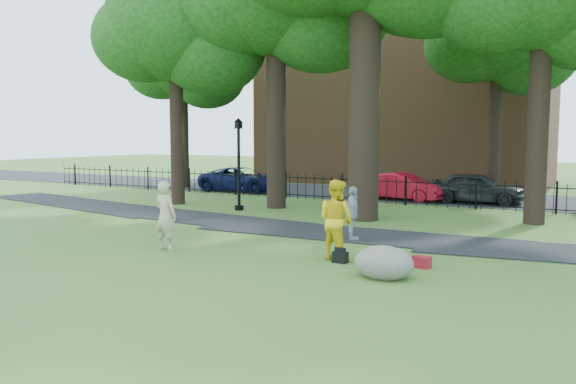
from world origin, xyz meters
The scene contains 15 objects.
ground centered at (0.00, 0.00, 0.00)m, with size 120.00×120.00×0.00m, color #345C20.
footpath centered at (1.00, 3.90, 0.00)m, with size 36.00×2.60×0.03m, color black.
street centered at (0.00, 16.00, 0.00)m, with size 80.00×7.00×0.02m, color black.
iron_fence centered at (0.00, 12.00, 0.60)m, with size 44.00×0.04×1.20m.
brick_building centered at (-4.00, 24.00, 6.00)m, with size 18.00×8.00×12.00m, color brown.
woman centered at (-2.58, -0.60, 0.92)m, with size 0.67×0.44×1.84m, color tan.
man centered at (1.83, 0.56, 0.98)m, with size 0.96×0.74×1.97m, color yellow.
pedestrian centered at (1.23, 3.08, 0.79)m, with size 0.92×0.38×1.57m, color #99999D.
boulder centered at (3.48, -0.61, 0.38)m, with size 1.29×0.97×0.75m, color slate.
lamppost centered at (-5.43, 7.07, 1.84)m, with size 0.37×0.37×3.76m.
backpack centered at (2.09, 0.24, 0.13)m, with size 0.35×0.22×0.26m, color black.
red_bag centered at (3.94, 0.69, 0.14)m, with size 0.39×0.25×0.27m, color maroon.
red_sedan centered at (-0.65, 13.72, 0.65)m, with size 1.37×3.94×1.30m, color #B40D20.
navy_van centered at (-9.60, 13.57, 0.67)m, with size 2.21×4.80×1.33m, color #0B113B.
grey_car centered at (2.58, 14.25, 0.70)m, with size 1.66×4.12×1.40m, color #232326.
Camera 1 is at (7.41, -11.85, 3.00)m, focal length 35.00 mm.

